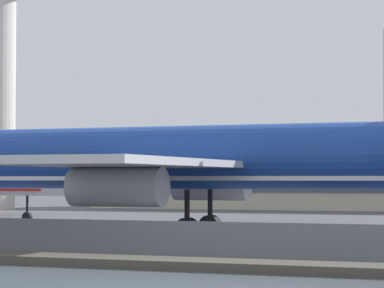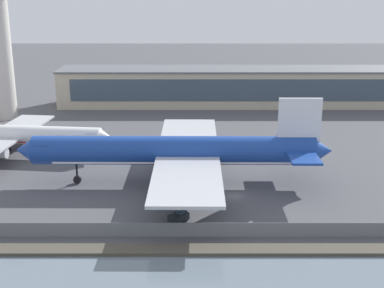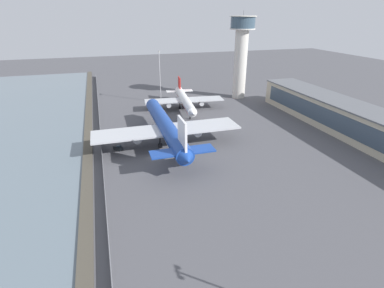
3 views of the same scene
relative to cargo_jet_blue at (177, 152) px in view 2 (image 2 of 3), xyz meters
The scene contains 7 objects.
ground_plane 12.91m from the cargo_jet_blue, 32.24° to the right, with size 500.00×500.00×0.00m, color #4C4C51.
shoreline_seawall 28.82m from the cargo_jet_blue, 70.21° to the right, with size 320.00×3.00×0.50m.
perimeter_fence 24.54m from the cargo_jet_blue, 66.57° to the right, with size 280.00×0.10×2.27m.
cargo_jet_blue is the anchor object (origin of this frame).
passenger_jet_white_red 40.52m from the cargo_jet_blue, 155.04° to the left, with size 43.33×37.63×12.22m.
baggage_tug 17.58m from the cargo_jet_blue, 88.70° to the right, with size 3.46×3.31×1.80m.
terminal_building 69.83m from the cargo_jet_blue, 76.85° to the left, with size 107.63×15.14×11.27m.
Camera 2 is at (-7.08, -87.75, 35.97)m, focal length 50.00 mm.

